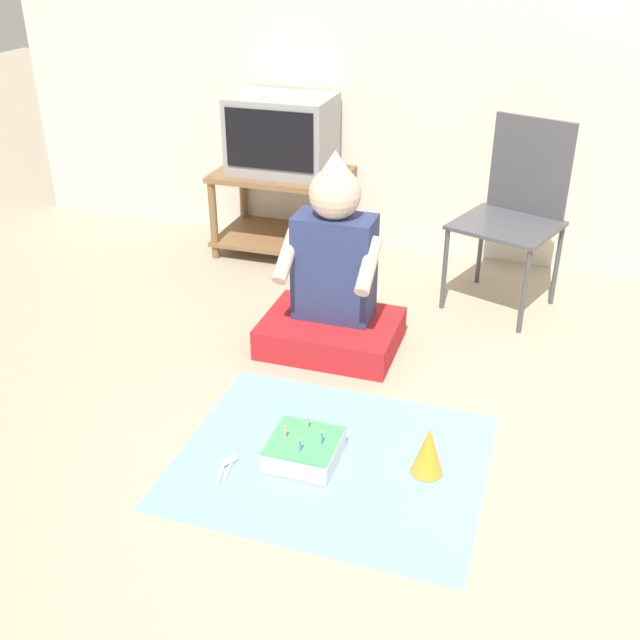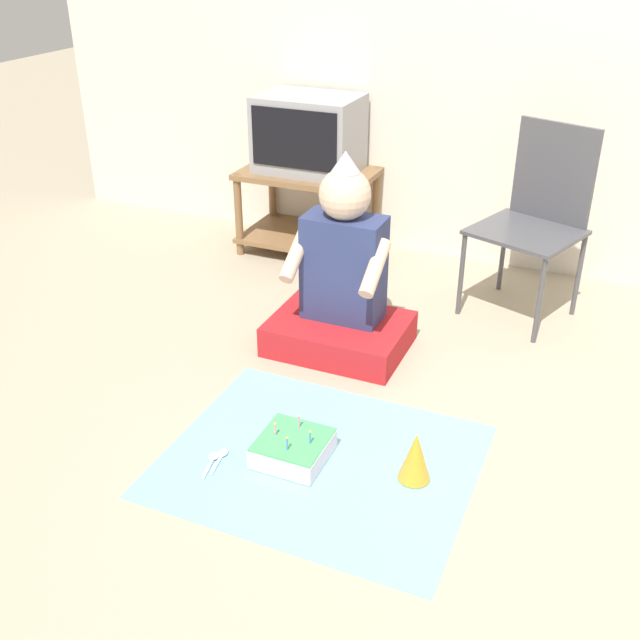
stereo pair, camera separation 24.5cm
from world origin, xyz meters
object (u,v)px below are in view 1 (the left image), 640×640
object	(u,v)px
folding_chair	(517,203)
person_seated	(333,287)
birthday_cake	(304,449)
tv	(282,134)
party_hat_blue	(428,450)

from	to	relation	value
folding_chair	person_seated	size ratio (longest dim) A/B	1.01
person_seated	birthday_cake	xyz separation A→B (m)	(0.15, -0.83, -0.25)
person_seated	folding_chair	bearing A→B (deg)	45.40
tv	birthday_cake	size ratio (longest dim) A/B	2.25
party_hat_blue	birthday_cake	bearing A→B (deg)	-171.92
birthday_cake	party_hat_blue	world-z (taller)	party_hat_blue
person_seated	birthday_cake	bearing A→B (deg)	-79.74
tv	person_seated	distance (m)	1.22
folding_chair	birthday_cake	distance (m)	1.71
birthday_cake	person_seated	bearing A→B (deg)	100.26
tv	party_hat_blue	size ratio (longest dim) A/B	2.92
birthday_cake	party_hat_blue	size ratio (longest dim) A/B	1.30
tv	person_seated	size ratio (longest dim) A/B	0.61
person_seated	birthday_cake	distance (m)	0.88
tv	party_hat_blue	xyz separation A→B (m)	(1.18, -1.75, -0.59)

